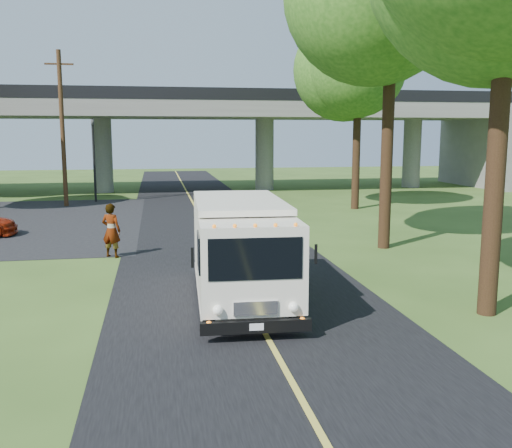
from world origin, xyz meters
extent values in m
plane|color=#35501C|center=(0.00, 0.00, 0.00)|extent=(120.00, 120.00, 0.00)
cube|color=black|center=(0.00, 10.00, 0.01)|extent=(7.00, 90.00, 0.02)
cube|color=gold|center=(0.00, 10.00, 0.03)|extent=(0.12, 90.00, 0.01)
cube|color=slate|center=(0.00, 32.00, 6.00)|extent=(50.00, 9.00, 1.20)
cube|color=black|center=(0.00, 27.60, 6.90)|extent=(50.00, 0.25, 0.80)
cube|color=black|center=(0.00, 36.40, 6.90)|extent=(50.00, 0.25, 0.80)
cube|color=slate|center=(25.00, 32.00, 3.00)|extent=(4.00, 10.00, 6.00)
cylinder|color=slate|center=(-6.00, 32.00, 2.70)|extent=(1.40, 1.40, 5.40)
cylinder|color=slate|center=(6.00, 32.00, 2.70)|extent=(1.40, 1.40, 5.40)
cylinder|color=slate|center=(18.00, 32.00, 2.70)|extent=(1.40, 1.40, 5.40)
cylinder|color=black|center=(-6.00, 26.00, 2.60)|extent=(0.14, 0.14, 5.20)
imported|color=black|center=(-6.00, 26.00, 4.60)|extent=(0.18, 0.22, 1.10)
cylinder|color=#472D19|center=(-7.50, 24.00, 4.50)|extent=(0.26, 0.26, 9.00)
cube|color=#472D19|center=(-7.50, 24.00, 8.20)|extent=(1.60, 0.10, 0.10)
cylinder|color=#382314|center=(5.50, 1.00, 3.50)|extent=(0.44, 0.44, 7.00)
cylinder|color=#382314|center=(6.20, 9.00, 3.85)|extent=(0.44, 0.44, 7.70)
cylinder|color=#382314|center=(9.00, 20.00, 3.32)|extent=(0.44, 0.44, 6.65)
sphere|color=#255616|center=(9.00, 20.00, 8.20)|extent=(5.58, 5.58, 5.58)
sphere|color=#255616|center=(9.50, 19.60, 8.50)|extent=(4.96, 4.96, 4.96)
cube|color=silver|center=(-0.11, 3.84, 1.55)|extent=(2.39, 4.16, 2.08)
cube|color=silver|center=(-0.24, 0.98, 1.46)|extent=(2.29, 1.76, 1.89)
cube|color=black|center=(-0.27, 0.17, 1.76)|extent=(1.94, 0.16, 0.88)
cube|color=black|center=(-0.28, 0.07, 0.35)|extent=(2.31, 0.27, 0.26)
cube|color=silver|center=(-0.13, 3.47, 0.28)|extent=(2.45, 5.45, 0.17)
cylinder|color=black|center=(-1.17, 1.20, 0.42)|extent=(0.30, 0.84, 0.83)
cylinder|color=black|center=(0.71, 1.12, 0.42)|extent=(0.30, 0.84, 0.83)
cylinder|color=black|center=(-1.00, 5.08, 0.42)|extent=(0.30, 0.84, 0.83)
cylinder|color=black|center=(0.89, 5.00, 0.42)|extent=(0.30, 0.84, 0.83)
imported|color=gray|center=(-3.80, 9.04, 0.95)|extent=(0.82, 0.72, 1.90)
camera|label=1|loc=(-2.23, -11.00, 4.28)|focal=40.00mm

